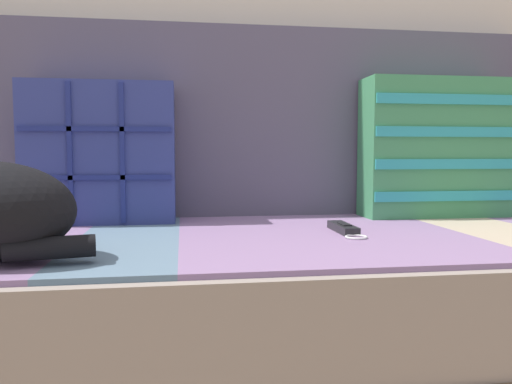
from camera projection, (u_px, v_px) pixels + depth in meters
The scene contains 5 objects.
couch at pixel (226, 308), 1.18m from camera, with size 2.08×0.86×0.36m.
sofa_backrest at pixel (215, 123), 1.50m from camera, with size 2.04×0.14×0.55m.
throw_pillow_quilted at pixel (101, 153), 1.32m from camera, with size 0.39×0.14×0.37m.
throw_pillow_striped at pixel (435, 148), 1.45m from camera, with size 0.43×0.14×0.40m.
game_remote_near at pixel (344, 229), 1.17m from camera, with size 0.05×0.19×0.02m.
Camera 1 is at (-0.10, -1.03, 0.54)m, focal length 35.00 mm.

